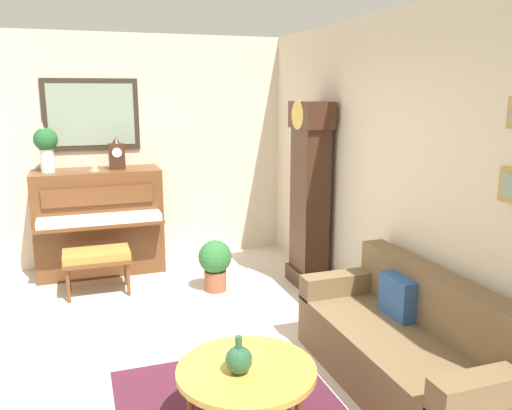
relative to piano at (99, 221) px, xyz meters
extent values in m
cube|color=beige|center=(2.23, 0.03, -0.67)|extent=(6.40, 6.00, 0.10)
cube|color=beige|center=(-0.37, 0.03, 0.78)|extent=(0.10, 4.90, 2.80)
cube|color=#33281E|center=(-0.30, 0.00, 1.23)|extent=(0.03, 1.10, 0.84)
cube|color=gray|center=(-0.29, 0.00, 1.23)|extent=(0.01, 0.98, 0.72)
cube|color=beige|center=(2.23, 2.43, 0.78)|extent=(5.30, 0.10, 2.80)
cube|color=brown|center=(-0.02, 0.00, -0.01)|extent=(0.60, 1.44, 1.23)
cube|color=brown|center=(0.41, 0.00, 0.06)|extent=(0.28, 1.38, 0.04)
cube|color=white|center=(0.41, 0.00, 0.12)|extent=(0.26, 1.32, 0.08)
cube|color=brown|center=(0.30, 0.00, 0.36)|extent=(0.03, 1.20, 0.20)
cube|color=brown|center=(0.73, -0.07, -0.24)|extent=(0.42, 0.70, 0.04)
cube|color=olive|center=(0.73, -0.07, -0.18)|extent=(0.40, 0.68, 0.08)
cylinder|color=brown|center=(0.89, -0.37, -0.44)|extent=(0.04, 0.04, 0.36)
cylinder|color=brown|center=(0.89, 0.23, -0.44)|extent=(0.04, 0.04, 0.36)
cylinder|color=brown|center=(0.57, -0.37, -0.44)|extent=(0.04, 0.04, 0.36)
cylinder|color=brown|center=(0.57, 0.23, -0.44)|extent=(0.04, 0.04, 0.36)
cube|color=#3D2316|center=(1.19, 2.17, -0.53)|extent=(0.52, 0.34, 0.18)
cube|color=#3D2316|center=(1.19, 2.17, 0.27)|extent=(0.44, 0.28, 1.78)
cube|color=#3D2316|center=(1.19, 2.17, 1.26)|extent=(0.52, 0.32, 0.28)
cylinder|color=gold|center=(1.19, 2.01, 1.26)|extent=(0.30, 0.02, 0.30)
cylinder|color=gold|center=(1.19, 2.12, 0.33)|extent=(0.03, 0.03, 0.70)
cube|color=brown|center=(3.35, 1.92, -0.41)|extent=(1.90, 0.80, 0.42)
cube|color=brown|center=(3.35, 2.22, 0.00)|extent=(1.90, 0.20, 0.44)
cube|color=brown|center=(2.49, 1.92, -0.12)|extent=(0.18, 0.80, 0.20)
cube|color=brown|center=(4.21, 1.92, -0.12)|extent=(0.18, 0.80, 0.20)
cube|color=#2D5699|center=(3.05, 2.06, -0.04)|extent=(0.34, 0.12, 0.32)
cylinder|color=gold|center=(3.45, 0.71, -0.20)|extent=(0.88, 0.88, 0.04)
torus|color=brown|center=(3.45, 0.71, -0.20)|extent=(0.88, 0.88, 0.04)
cylinder|color=brown|center=(3.45, 1.07, -0.42)|extent=(0.04, 0.04, 0.40)
cylinder|color=brown|center=(3.09, 0.71, -0.42)|extent=(0.04, 0.04, 0.40)
cube|color=#3D2316|center=(0.00, 0.24, 0.76)|extent=(0.12, 0.18, 0.30)
cylinder|color=white|center=(0.06, 0.24, 0.81)|extent=(0.01, 0.11, 0.11)
cone|color=#3D2316|center=(0.00, 0.24, 0.95)|extent=(0.10, 0.10, 0.08)
cylinder|color=silver|center=(0.00, -0.51, 0.74)|extent=(0.15, 0.15, 0.26)
sphere|color=#235B2D|center=(0.00, -0.51, 0.98)|extent=(0.26, 0.26, 0.26)
cone|color=#D199B7|center=(0.03, -0.53, 1.11)|extent=(0.06, 0.06, 0.16)
cylinder|color=beige|center=(0.07, -0.02, 0.61)|extent=(0.12, 0.12, 0.01)
cylinder|color=beige|center=(0.07, -0.02, 0.64)|extent=(0.08, 0.08, 0.06)
cylinder|color=#234C33|center=(3.48, 0.65, -0.17)|extent=(0.09, 0.09, 0.01)
sphere|color=#285638|center=(3.48, 0.65, -0.09)|extent=(0.17, 0.17, 0.17)
cylinder|color=#285638|center=(3.48, 0.65, 0.02)|extent=(0.04, 0.04, 0.08)
cylinder|color=#935138|center=(1.04, 1.13, -0.51)|extent=(0.24, 0.24, 0.22)
sphere|color=#2D6B33|center=(1.04, 1.13, -0.24)|extent=(0.36, 0.36, 0.36)
camera|label=1|loc=(6.26, -0.20, 1.51)|focal=36.69mm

